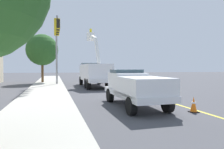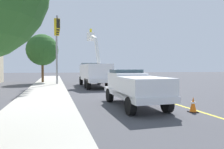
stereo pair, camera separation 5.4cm
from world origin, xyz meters
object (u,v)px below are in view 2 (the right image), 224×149
object	(u,v)px
traffic_cone_mid_front	(126,87)
traffic_signal_mast	(57,37)
service_pickup_truck	(135,87)
utility_bucket_truck	(94,72)
traffic_cone_leading	(193,105)
traffic_cone_mid_rear	(102,80)
passing_minivan	(116,75)

from	to	relation	value
traffic_cone_mid_front	traffic_signal_mast	bearing A→B (deg)	47.28
service_pickup_truck	utility_bucket_truck	bearing A→B (deg)	5.97
traffic_cone_leading	traffic_cone_mid_front	bearing A→B (deg)	8.11
traffic_cone_mid_rear	traffic_signal_mast	distance (m)	8.41
utility_bucket_truck	passing_minivan	size ratio (longest dim) A/B	1.69
utility_bucket_truck	traffic_cone_leading	bearing A→B (deg)	-165.28
passing_minivan	traffic_cone_mid_rear	distance (m)	4.47
service_pickup_truck	traffic_cone_mid_front	xyz separation A→B (m)	(6.91, -1.15, -0.70)
traffic_signal_mast	traffic_cone_mid_front	bearing A→B (deg)	-132.72
traffic_cone_mid_rear	passing_minivan	bearing A→B (deg)	-37.39
service_pickup_truck	passing_minivan	bearing A→B (deg)	-8.09
traffic_cone_mid_rear	service_pickup_truck	bearing A→B (deg)	179.43
passing_minivan	traffic_signal_mast	xyz separation A→B (m)	(-7.18, 8.22, 4.58)
traffic_cone_leading	service_pickup_truck	bearing A→B (deg)	52.27
service_pickup_truck	passing_minivan	xyz separation A→B (m)	(20.11, -2.86, -0.15)
passing_minivan	traffic_signal_mast	bearing A→B (deg)	131.12
passing_minivan	traffic_cone_mid_rear	xyz separation A→B (m)	(-3.52, 2.69, -0.59)
traffic_cone_mid_front	traffic_cone_leading	bearing A→B (deg)	-171.89
service_pickup_truck	traffic_cone_mid_rear	bearing A→B (deg)	-0.57
passing_minivan	traffic_cone_mid_front	size ratio (longest dim) A/B	5.81
utility_bucket_truck	traffic_cone_leading	xyz separation A→B (m)	(-13.98, -3.67, -1.23)
passing_minivan	traffic_signal_mast	distance (m)	11.84
service_pickup_truck	traffic_cone_leading	world-z (taller)	service_pickup_truck
traffic_cone_leading	traffic_signal_mast	size ratio (longest dim) A/B	0.10
traffic_cone_leading	passing_minivan	bearing A→B (deg)	-1.18
passing_minivan	traffic_cone_mid_rear	bearing A→B (deg)	142.61
traffic_cone_mid_front	traffic_signal_mast	distance (m)	10.25
service_pickup_truck	traffic_signal_mast	bearing A→B (deg)	22.53
utility_bucket_truck	traffic_signal_mast	size ratio (longest dim) A/B	1.06
utility_bucket_truck	traffic_cone_mid_rear	world-z (taller)	utility_bucket_truck
traffic_cone_leading	traffic_signal_mast	xyz separation A→B (m)	(14.79, 7.77, 5.17)
traffic_signal_mast	utility_bucket_truck	bearing A→B (deg)	-101.21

